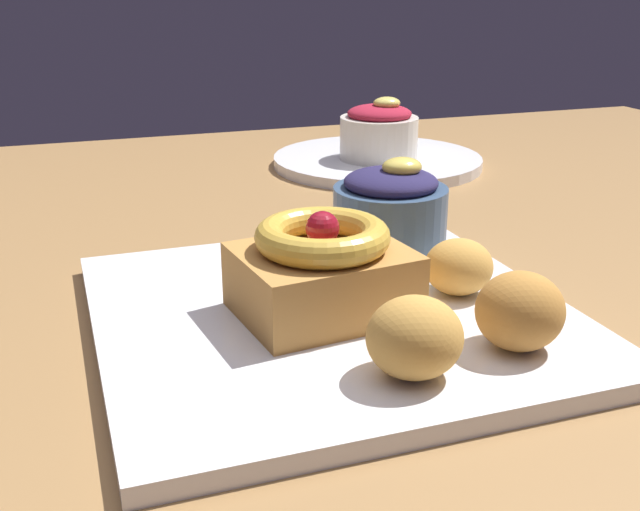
# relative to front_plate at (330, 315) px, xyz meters

# --- Properties ---
(dining_table) EXTENTS (1.60, 0.98, 0.73)m
(dining_table) POSITION_rel_front_plate_xyz_m (-0.03, 0.16, -0.09)
(dining_table) COLOR olive
(dining_table) RESTS_ON ground_plane
(front_plate) EXTENTS (0.29, 0.29, 0.01)m
(front_plate) POSITION_rel_front_plate_xyz_m (0.00, 0.00, 0.00)
(front_plate) COLOR white
(front_plate) RESTS_ON dining_table
(cake_slice) EXTENTS (0.11, 0.10, 0.07)m
(cake_slice) POSITION_rel_front_plate_xyz_m (-0.01, -0.01, 0.04)
(cake_slice) COLOR #B77F3D
(cake_slice) RESTS_ON front_plate
(berry_ramekin) EXTENTS (0.09, 0.09, 0.08)m
(berry_ramekin) POSITION_rel_front_plate_xyz_m (0.08, 0.08, 0.04)
(berry_ramekin) COLOR #3D5675
(berry_ramekin) RESTS_ON front_plate
(fritter_front) EXTENTS (0.05, 0.05, 0.05)m
(fritter_front) POSITION_rel_front_plate_xyz_m (0.08, -0.09, 0.03)
(fritter_front) COLOR #BC7F38
(fritter_front) RESTS_ON front_plate
(fritter_middle) EXTENTS (0.05, 0.05, 0.04)m
(fritter_middle) POSITION_rel_front_plate_xyz_m (0.01, -0.10, 0.03)
(fritter_middle) COLOR gold
(fritter_middle) RESTS_ON front_plate
(fritter_back) EXTENTS (0.05, 0.04, 0.04)m
(fritter_back) POSITION_rel_front_plate_xyz_m (0.09, -0.01, 0.02)
(fritter_back) COLOR gold
(fritter_back) RESTS_ON front_plate
(back_plate) EXTENTS (0.24, 0.24, 0.01)m
(back_plate) POSITION_rel_front_plate_xyz_m (0.20, 0.39, 0.00)
(back_plate) COLOR white
(back_plate) RESTS_ON dining_table
(back_ramekin) EXTENTS (0.09, 0.09, 0.07)m
(back_ramekin) POSITION_rel_front_plate_xyz_m (0.20, 0.38, 0.04)
(back_ramekin) COLOR silver
(back_ramekin) RESTS_ON back_plate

